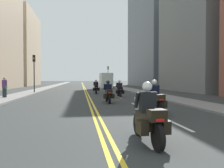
% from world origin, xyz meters
% --- Properties ---
extents(ground_plane, '(264.00, 264.00, 0.00)m').
position_xyz_m(ground_plane, '(0.00, 48.00, 0.00)').
color(ground_plane, '#323635').
extents(sidewalk_left, '(2.24, 144.00, 0.12)m').
position_xyz_m(sidewalk_left, '(-6.78, 48.00, 0.06)').
color(sidewalk_left, gray).
rests_on(sidewalk_left, ground).
extents(sidewalk_right, '(2.24, 144.00, 0.12)m').
position_xyz_m(sidewalk_right, '(6.78, 48.00, 0.06)').
color(sidewalk_right, gray).
rests_on(sidewalk_right, ground).
extents(centreline_yellow_inner, '(0.12, 132.00, 0.01)m').
position_xyz_m(centreline_yellow_inner, '(-0.12, 48.00, 0.00)').
color(centreline_yellow_inner, yellow).
rests_on(centreline_yellow_inner, ground).
extents(centreline_yellow_outer, '(0.12, 132.00, 0.01)m').
position_xyz_m(centreline_yellow_outer, '(0.12, 48.00, 0.00)').
color(centreline_yellow_outer, yellow).
rests_on(centreline_yellow_outer, ground).
extents(lane_dashes_white, '(0.14, 56.40, 0.01)m').
position_xyz_m(lane_dashes_white, '(2.83, 29.00, 0.00)').
color(lane_dashes_white, silver).
rests_on(lane_dashes_white, ground).
extents(building_right_1, '(9.33, 13.98, 16.96)m').
position_xyz_m(building_right_1, '(16.98, 28.85, 8.48)').
color(building_right_1, slate).
rests_on(building_right_1, ground).
extents(building_left_2, '(9.56, 17.19, 18.62)m').
position_xyz_m(building_left_2, '(-17.10, 59.37, 9.31)').
color(building_left_2, tan).
rests_on(building_left_2, ground).
extents(building_right_2, '(9.49, 21.65, 23.86)m').
position_xyz_m(building_right_2, '(17.06, 49.27, 11.93)').
color(building_right_2, slate).
rests_on(building_right_2, ground).
extents(motorcycle_0, '(0.78, 2.13, 1.61)m').
position_xyz_m(motorcycle_0, '(1.03, 5.82, 0.67)').
color(motorcycle_0, black).
rests_on(motorcycle_0, ground).
extents(motorcycle_1, '(0.77, 2.29, 1.65)m').
position_xyz_m(motorcycle_1, '(2.84, 10.49, 0.68)').
color(motorcycle_1, black).
rests_on(motorcycle_1, ground).
extents(motorcycle_2, '(0.76, 2.23, 1.58)m').
position_xyz_m(motorcycle_2, '(1.23, 15.66, 0.65)').
color(motorcycle_2, black).
rests_on(motorcycle_2, ground).
extents(motorcycle_3, '(0.78, 2.25, 1.60)m').
position_xyz_m(motorcycle_3, '(2.90, 20.48, 0.64)').
color(motorcycle_3, black).
rests_on(motorcycle_3, ground).
extents(motorcycle_4, '(0.76, 2.11, 1.62)m').
position_xyz_m(motorcycle_4, '(1.07, 25.63, 0.66)').
color(motorcycle_4, black).
rests_on(motorcycle_4, ground).
extents(traffic_cone_0, '(0.31, 0.31, 0.72)m').
position_xyz_m(traffic_cone_0, '(4.48, 18.83, 0.36)').
color(traffic_cone_0, black).
rests_on(traffic_cone_0, ground).
extents(traffic_light_near, '(0.28, 0.38, 4.47)m').
position_xyz_m(traffic_light_near, '(-6.06, 27.09, 3.10)').
color(traffic_light_near, black).
rests_on(traffic_light_near, ground).
extents(traffic_light_far, '(0.28, 0.38, 4.80)m').
position_xyz_m(traffic_light_far, '(6.06, 54.17, 3.29)').
color(traffic_light_far, black).
rests_on(traffic_light_far, ground).
extents(pedestrian_0, '(0.48, 0.41, 1.82)m').
position_xyz_m(pedestrian_0, '(-7.07, 20.03, 0.94)').
color(pedestrian_0, '#212E31').
rests_on(pedestrian_0, ground).
extents(parked_truck, '(2.20, 6.50, 2.80)m').
position_xyz_m(parked_truck, '(4.26, 43.92, 1.27)').
color(parked_truck, '#BBBDB8').
rests_on(parked_truck, ground).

